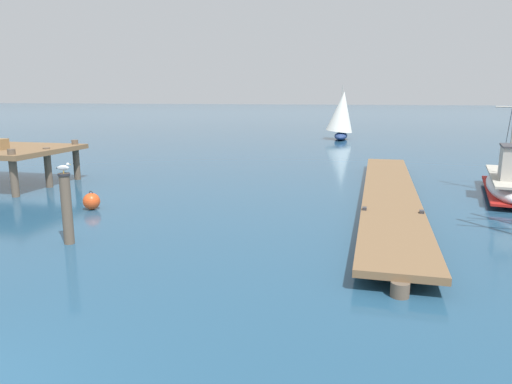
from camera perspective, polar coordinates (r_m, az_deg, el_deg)
The scene contains 6 objects.
floating_dock at distance 17.47m, azimuth 15.95°, elevation 0.02°, with size 1.91×17.15×0.53m.
fishing_boat_1 at distance 20.06m, azimuth 28.40°, elevation 1.10°, with size 2.36×6.29×5.10m.
mooring_piling at distance 12.85m, azimuth -22.04°, elevation -1.76°, with size 0.30×0.30×1.84m.
perched_seagull at distance 12.67m, azimuth -22.42°, elevation 2.78°, with size 0.37×0.21×0.27m.
mooring_buoy at distance 16.62m, azimuth -19.38°, elevation -1.07°, with size 0.56×0.56×0.63m.
distant_sailboat at distance 41.70m, azimuth 10.37°, elevation 9.20°, with size 2.71×4.60×4.63m.
Camera 1 is at (5.12, -3.54, 3.75)m, focal length 32.88 mm.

